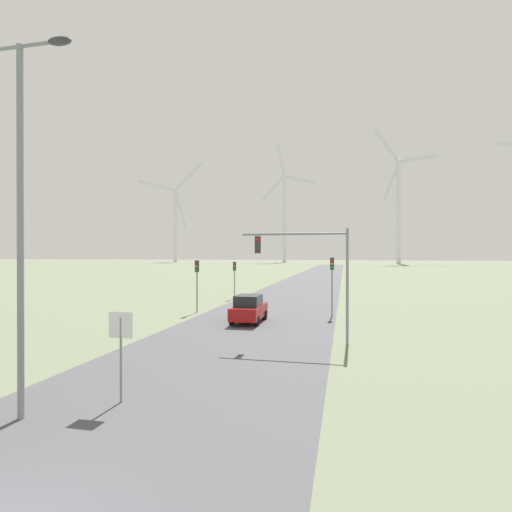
{
  "coord_description": "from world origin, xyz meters",
  "views": [
    {
      "loc": [
        5.61,
        -4.79,
        4.55
      ],
      "look_at": [
        0.0,
        20.34,
        4.42
      ],
      "focal_mm": 28.0,
      "sensor_mm": 36.0,
      "label": 1
    }
  ],
  "objects_px": {
    "traffic_light_post_mid_left": "(234,272)",
    "wind_turbine_center": "(399,201)",
    "wind_turbine_far_left": "(175,216)",
    "traffic_light_post_near_right": "(332,273)",
    "wind_turbine_left": "(285,209)",
    "traffic_light_mast_overhead": "(308,260)",
    "traffic_light_post_near_left": "(197,274)",
    "stop_sign_near": "(121,339)",
    "car_approaching": "(249,309)",
    "streetlamp": "(20,185)"
  },
  "relations": [
    {
      "from": "traffic_light_post_mid_left",
      "to": "wind_turbine_center",
      "type": "bearing_deg",
      "value": 77.14
    },
    {
      "from": "traffic_light_post_mid_left",
      "to": "wind_turbine_far_left",
      "type": "distance_m",
      "value": 193.72
    },
    {
      "from": "traffic_light_post_near_right",
      "to": "wind_turbine_left",
      "type": "xyz_separation_m",
      "value": [
        -31.36,
        186.74,
        25.85
      ]
    },
    {
      "from": "traffic_light_mast_overhead",
      "to": "wind_turbine_left",
      "type": "xyz_separation_m",
      "value": [
        -30.44,
        195.87,
        24.74
      ]
    },
    {
      "from": "wind_turbine_left",
      "to": "wind_turbine_far_left",
      "type": "bearing_deg",
      "value": -176.32
    },
    {
      "from": "traffic_light_post_near_left",
      "to": "wind_turbine_center",
      "type": "height_order",
      "value": "wind_turbine_center"
    },
    {
      "from": "traffic_light_post_mid_left",
      "to": "wind_turbine_left",
      "type": "bearing_deg",
      "value": 96.85
    },
    {
      "from": "wind_turbine_far_left",
      "to": "traffic_light_post_near_right",
      "type": "bearing_deg",
      "value": -62.87
    },
    {
      "from": "stop_sign_near",
      "to": "traffic_light_post_near_right",
      "type": "xyz_separation_m",
      "value": [
        5.78,
        18.63,
        1.19
      ]
    },
    {
      "from": "traffic_light_post_near_right",
      "to": "traffic_light_post_mid_left",
      "type": "bearing_deg",
      "value": 136.53
    },
    {
      "from": "stop_sign_near",
      "to": "car_approaching",
      "type": "relative_size",
      "value": 0.67
    },
    {
      "from": "car_approaching",
      "to": "wind_turbine_left",
      "type": "height_order",
      "value": "wind_turbine_left"
    },
    {
      "from": "traffic_light_post_near_left",
      "to": "wind_turbine_left",
      "type": "bearing_deg",
      "value": 96.42
    },
    {
      "from": "car_approaching",
      "to": "traffic_light_mast_overhead",
      "type": "bearing_deg",
      "value": -50.04
    },
    {
      "from": "traffic_light_mast_overhead",
      "to": "wind_turbine_center",
      "type": "relative_size",
      "value": 0.09
    },
    {
      "from": "traffic_light_post_mid_left",
      "to": "wind_turbine_far_left",
      "type": "xyz_separation_m",
      "value": [
        -83.57,
        173.18,
        23.45
      ]
    },
    {
      "from": "streetlamp",
      "to": "stop_sign_near",
      "type": "relative_size",
      "value": 3.72
    },
    {
      "from": "traffic_light_post_near_left",
      "to": "traffic_light_mast_overhead",
      "type": "relative_size",
      "value": 0.7
    },
    {
      "from": "traffic_light_post_mid_left",
      "to": "car_approaching",
      "type": "xyz_separation_m",
      "value": [
        4.76,
        -13.43,
        -1.84
      ]
    },
    {
      "from": "traffic_light_post_near_right",
      "to": "wind_turbine_center",
      "type": "bearing_deg",
      "value": 81.29
    },
    {
      "from": "traffic_light_post_near_right",
      "to": "car_approaching",
      "type": "xyz_separation_m",
      "value": [
        -5.32,
        -3.88,
        -2.23
      ]
    },
    {
      "from": "traffic_light_mast_overhead",
      "to": "car_approaching",
      "type": "height_order",
      "value": "traffic_light_mast_overhead"
    },
    {
      "from": "car_approaching",
      "to": "streetlamp",
      "type": "bearing_deg",
      "value": -98.63
    },
    {
      "from": "stop_sign_near",
      "to": "streetlamp",
      "type": "bearing_deg",
      "value": -140.4
    },
    {
      "from": "streetlamp",
      "to": "wind_turbine_left",
      "type": "xyz_separation_m",
      "value": [
        -23.54,
        207.06,
        22.53
      ]
    },
    {
      "from": "wind_turbine_far_left",
      "to": "wind_turbine_left",
      "type": "distance_m",
      "value": 62.48
    },
    {
      "from": "traffic_light_post_near_right",
      "to": "wind_turbine_left",
      "type": "relative_size",
      "value": 0.07
    },
    {
      "from": "traffic_light_post_near_left",
      "to": "traffic_light_post_near_right",
      "type": "height_order",
      "value": "traffic_light_post_near_right"
    },
    {
      "from": "wind_turbine_far_left",
      "to": "wind_turbine_center",
      "type": "relative_size",
      "value": 0.92
    },
    {
      "from": "streetlamp",
      "to": "traffic_light_post_near_left",
      "type": "xyz_separation_m",
      "value": [
        -2.48,
        19.85,
        -3.49
      ]
    },
    {
      "from": "streetlamp",
      "to": "traffic_light_post_near_right",
      "type": "bearing_deg",
      "value": 68.95
    },
    {
      "from": "wind_turbine_far_left",
      "to": "wind_turbine_center",
      "type": "height_order",
      "value": "wind_turbine_center"
    },
    {
      "from": "traffic_light_post_mid_left",
      "to": "traffic_light_mast_overhead",
      "type": "height_order",
      "value": "traffic_light_mast_overhead"
    },
    {
      "from": "traffic_light_mast_overhead",
      "to": "wind_turbine_far_left",
      "type": "height_order",
      "value": "wind_turbine_far_left"
    },
    {
      "from": "streetlamp",
      "to": "stop_sign_near",
      "type": "height_order",
      "value": "streetlamp"
    },
    {
      "from": "streetlamp",
      "to": "traffic_light_post_mid_left",
      "type": "distance_m",
      "value": 30.19
    },
    {
      "from": "wind_turbine_far_left",
      "to": "wind_turbine_left",
      "type": "bearing_deg",
      "value": 3.68
    },
    {
      "from": "traffic_light_mast_overhead",
      "to": "streetlamp",
      "type": "bearing_deg",
      "value": -121.65
    },
    {
      "from": "traffic_light_post_mid_left",
      "to": "wind_turbine_far_left",
      "type": "height_order",
      "value": "wind_turbine_far_left"
    },
    {
      "from": "traffic_light_post_near_left",
      "to": "traffic_light_mast_overhead",
      "type": "xyz_separation_m",
      "value": [
        9.37,
        -8.66,
        1.28
      ]
    },
    {
      "from": "streetlamp",
      "to": "traffic_light_mast_overhead",
      "type": "bearing_deg",
      "value": 58.35
    },
    {
      "from": "streetlamp",
      "to": "traffic_light_post_near_left",
      "type": "bearing_deg",
      "value": 97.11
    },
    {
      "from": "wind_turbine_center",
      "to": "streetlamp",
      "type": "bearing_deg",
      "value": -100.14
    },
    {
      "from": "traffic_light_post_mid_left",
      "to": "car_approaching",
      "type": "bearing_deg",
      "value": -70.5
    },
    {
      "from": "stop_sign_near",
      "to": "traffic_light_post_mid_left",
      "type": "height_order",
      "value": "traffic_light_post_mid_left"
    },
    {
      "from": "stop_sign_near",
      "to": "car_approaching",
      "type": "bearing_deg",
      "value": 88.21
    },
    {
      "from": "traffic_light_post_near_right",
      "to": "wind_turbine_center",
      "type": "height_order",
      "value": "wind_turbine_center"
    },
    {
      "from": "stop_sign_near",
      "to": "car_approaching",
      "type": "height_order",
      "value": "stop_sign_near"
    },
    {
      "from": "traffic_light_post_near_right",
      "to": "traffic_light_mast_overhead",
      "type": "height_order",
      "value": "traffic_light_mast_overhead"
    },
    {
      "from": "wind_turbine_center",
      "to": "traffic_light_post_near_right",
      "type": "bearing_deg",
      "value": -98.71
    }
  ]
}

